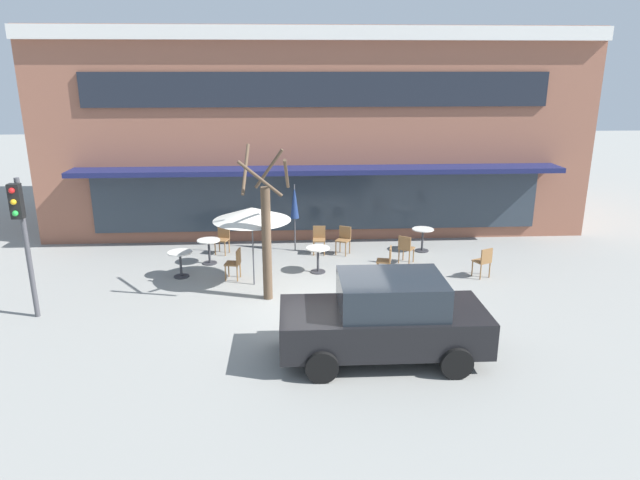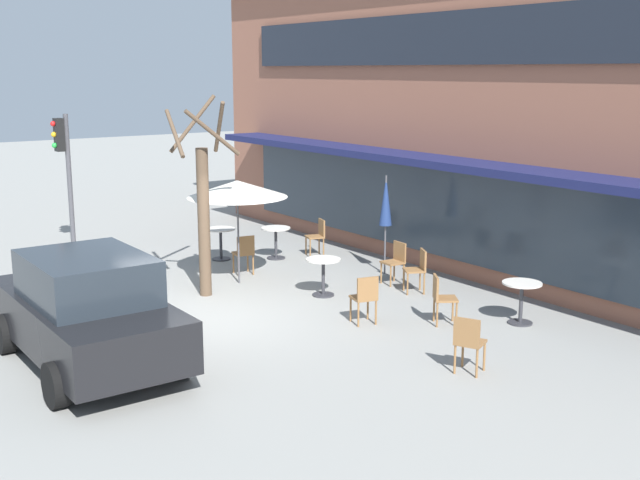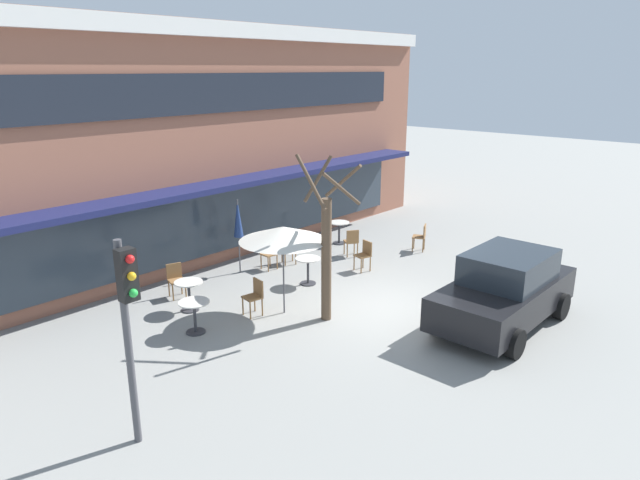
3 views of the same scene
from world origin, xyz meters
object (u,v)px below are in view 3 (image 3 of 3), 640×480
at_px(cafe_chair_2, 255,294).
at_px(cafe_chair_6, 267,252).
at_px(patio_umbrella_green_folded, 283,234).
at_px(cafe_chair_4, 364,253).
at_px(cafe_table_by_tree, 194,312).
at_px(cafe_chair_0, 421,235).
at_px(patio_umbrella_cream_folded, 238,219).
at_px(cafe_chair_1, 288,246).
at_px(cafe_chair_5, 352,240).
at_px(cafe_table_near_wall, 189,291).
at_px(parked_sedan, 505,290).
at_px(cafe_table_mid_patio, 339,229).
at_px(cafe_table_streetside, 308,266).
at_px(traffic_light_pole, 128,312).
at_px(cafe_chair_3, 176,278).
at_px(street_tree, 327,248).

relative_size(cafe_chair_2, cafe_chair_6, 1.00).
bearing_deg(patio_umbrella_green_folded, cafe_chair_4, 6.24).
xyz_separation_m(cafe_table_by_tree, patio_umbrella_green_folded, (2.12, -0.72, 1.51)).
height_order(cafe_chair_0, cafe_chair_6, same).
bearing_deg(patio_umbrella_cream_folded, cafe_chair_1, -15.86).
bearing_deg(patio_umbrella_green_folded, cafe_chair_5, 18.45).
bearing_deg(patio_umbrella_green_folded, cafe_table_near_wall, 128.22).
relative_size(cafe_table_by_tree, parked_sedan, 0.18).
height_order(cafe_chair_1, cafe_chair_5, same).
bearing_deg(cafe_chair_5, cafe_chair_0, -34.25).
relative_size(cafe_table_mid_patio, cafe_chair_2, 0.85).
relative_size(cafe_table_by_tree, cafe_chair_6, 0.85).
relative_size(cafe_table_by_tree, cafe_chair_5, 0.85).
height_order(cafe_table_streetside, cafe_chair_6, cafe_chair_6).
xyz_separation_m(cafe_table_mid_patio, parked_sedan, (-2.43, -7.00, 0.36)).
bearing_deg(cafe_chair_0, cafe_chair_1, 147.30).
bearing_deg(cafe_chair_1, cafe_chair_0, -32.70).
xyz_separation_m(cafe_chair_2, cafe_chair_4, (4.31, -0.04, 0.00)).
height_order(cafe_table_mid_patio, cafe_chair_0, cafe_chair_0).
height_order(cafe_chair_5, traffic_light_pole, traffic_light_pole).
bearing_deg(patio_umbrella_green_folded, cafe_chair_3, 111.88).
relative_size(patio_umbrella_green_folded, cafe_chair_1, 2.47).
relative_size(cafe_table_mid_patio, street_tree, 0.19).
distance_m(patio_umbrella_green_folded, traffic_light_pole, 5.49).
xyz_separation_m(parked_sedan, traffic_light_pole, (-8.05, 2.39, 1.42)).
bearing_deg(cafe_chair_4, patio_umbrella_cream_folded, 134.51).
xyz_separation_m(cafe_chair_6, street_tree, (-1.54, -3.69, 1.26)).
bearing_deg(cafe_table_by_tree, cafe_chair_2, -9.82).
relative_size(cafe_table_mid_patio, cafe_chair_5, 0.85).
xyz_separation_m(cafe_table_streetside, cafe_chair_6, (0.13, 1.78, 0.01)).
xyz_separation_m(cafe_chair_2, cafe_chair_3, (-0.60, 2.41, 0.00)).
bearing_deg(cafe_table_streetside, patio_umbrella_cream_folded, 106.60).
relative_size(patio_umbrella_green_folded, parked_sedan, 0.52).
distance_m(cafe_table_by_tree, cafe_chair_1, 5.22).
bearing_deg(cafe_table_streetside, cafe_chair_4, -13.92).
distance_m(cafe_table_mid_patio, cafe_chair_2, 6.30).
xyz_separation_m(cafe_table_mid_patio, cafe_chair_4, (-1.58, -2.29, 0.01)).
xyz_separation_m(cafe_table_near_wall, parked_sedan, (4.37, -6.15, 0.36)).
height_order(cafe_table_near_wall, cafe_chair_1, cafe_chair_1).
bearing_deg(cafe_chair_3, cafe_table_mid_patio, -1.41).
xyz_separation_m(cafe_chair_1, cafe_chair_4, (1.01, -2.18, 0.00)).
bearing_deg(cafe_chair_6, patio_umbrella_cream_folded, 155.25).
distance_m(cafe_chair_3, cafe_chair_5, 5.84).
relative_size(cafe_table_streetside, cafe_table_mid_patio, 1.00).
xyz_separation_m(cafe_table_by_tree, traffic_light_pole, (-3.01, -2.64, 1.78)).
xyz_separation_m(cafe_chair_2, street_tree, (0.96, -1.46, 1.26)).
bearing_deg(patio_umbrella_cream_folded, cafe_table_near_wall, -155.92).
distance_m(cafe_chair_2, cafe_chair_6, 3.35).
bearing_deg(street_tree, cafe_chair_5, 31.53).
height_order(patio_umbrella_green_folded, cafe_chair_4, patio_umbrella_green_folded).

